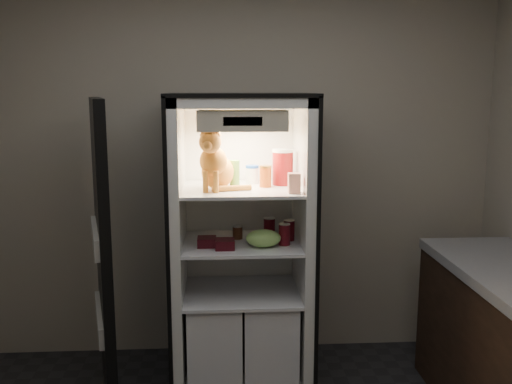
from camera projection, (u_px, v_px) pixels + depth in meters
room_shell at (253, 162)px, 2.21m from camera, size 3.60×3.60×3.60m
refrigerator at (241, 261)px, 3.72m from camera, size 0.90×0.72×1.88m
fridge_door at (103, 257)px, 3.39m from camera, size 0.27×0.86×1.85m
tabby_cat at (216, 165)px, 3.48m from camera, size 0.34×0.40×0.40m
parmesan_shaker at (235, 173)px, 3.60m from camera, size 0.06×0.06×0.17m
mayo_tub at (252, 174)px, 3.72m from camera, size 0.09×0.09×0.12m
salsa_jar at (265, 176)px, 3.58m from camera, size 0.08×0.08×0.14m
pepper_jar at (283, 167)px, 3.66m from camera, size 0.14×0.14×0.23m
cream_carton at (294, 183)px, 3.37m from camera, size 0.07×0.07×0.12m
soda_can_a at (269, 228)px, 3.69m from camera, size 0.08×0.08×0.14m
soda_can_b at (289, 230)px, 3.66m from camera, size 0.07×0.07×0.13m
soda_can_c at (284, 234)px, 3.55m from camera, size 0.07×0.07×0.13m
condiment_jar at (238, 232)px, 3.70m from camera, size 0.06×0.06×0.09m
grape_bag at (263, 238)px, 3.50m from camera, size 0.22×0.16×0.11m
berry_box_left at (207, 242)px, 3.52m from camera, size 0.11×0.11×0.06m
berry_box_right at (225, 244)px, 3.46m from camera, size 0.12×0.12×0.06m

